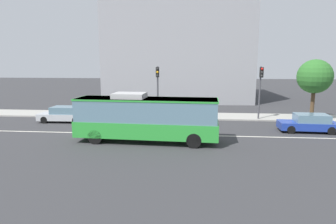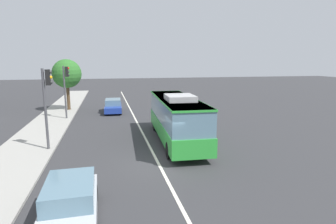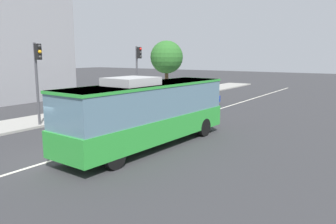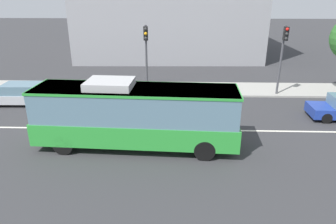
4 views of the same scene
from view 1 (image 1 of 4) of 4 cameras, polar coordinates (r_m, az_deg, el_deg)
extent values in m
plane|color=#333335|center=(23.39, -12.65, -4.17)|extent=(160.00, 160.00, 0.00)
cube|color=#9E9B93|center=(30.75, -8.21, -0.56)|extent=(80.00, 3.59, 0.14)
cube|color=silver|center=(23.39, -12.65, -4.16)|extent=(76.00, 0.16, 0.01)
cube|color=green|center=(20.34, -4.26, -3.23)|extent=(10.11, 2.99, 1.10)
cube|color=slate|center=(20.08, -4.31, 0.49)|extent=(9.91, 2.91, 1.58)
cube|color=green|center=(19.97, -4.34, 2.55)|extent=(10.01, 2.96, 0.12)
cube|color=#B2B2B2|center=(20.24, -7.67, 3.27)|extent=(2.29, 1.91, 0.36)
cylinder|color=black|center=(21.08, 5.49, -4.11)|extent=(1.01, 0.35, 1.00)
cylinder|color=black|center=(18.96, 5.18, -5.70)|extent=(1.01, 0.35, 1.00)
cylinder|color=black|center=(22.42, -12.18, -3.44)|extent=(1.01, 0.35, 1.00)
cylinder|color=black|center=(20.43, -14.30, -4.82)|extent=(1.01, 0.35, 1.00)
cube|color=#1E3899|center=(25.83, 26.07, -2.43)|extent=(4.56, 1.97, 0.60)
cube|color=slate|center=(25.80, 26.70, -1.09)|extent=(2.58, 1.75, 0.64)
cylinder|color=black|center=(24.68, 23.31, -3.25)|extent=(0.65, 0.24, 0.64)
cylinder|color=black|center=(26.19, 22.37, -2.47)|extent=(0.65, 0.24, 0.64)
cylinder|color=black|center=(25.67, 29.77, -3.27)|extent=(0.65, 0.24, 0.64)
cylinder|color=black|center=(27.12, 28.51, -2.52)|extent=(0.65, 0.24, 0.64)
cube|color=#B7BABF|center=(28.89, -20.11, -0.82)|extent=(4.54, 1.90, 0.60)
cube|color=slate|center=(28.69, -19.73, 0.39)|extent=(2.56, 1.71, 0.64)
cylinder|color=black|center=(28.87, -23.45, -1.45)|extent=(0.64, 0.23, 0.64)
cylinder|color=black|center=(30.27, -22.07, -0.87)|extent=(0.64, 0.23, 0.64)
cylinder|color=black|center=(27.62, -17.91, -1.59)|extent=(0.64, 0.23, 0.64)
cylinder|color=black|center=(29.09, -16.75, -0.98)|extent=(0.64, 0.23, 0.64)
cylinder|color=#47474C|center=(29.02, 17.79, 3.50)|extent=(0.16, 0.16, 5.20)
cube|color=black|center=(28.61, 18.14, 7.52)|extent=(0.33, 0.29, 0.96)
sphere|color=red|center=(28.46, 18.26, 8.15)|extent=(0.22, 0.22, 0.22)
sphere|color=#2D2D2D|center=(28.47, 18.22, 7.51)|extent=(0.22, 0.22, 0.22)
sphere|color=#2D2D2D|center=(28.48, 18.19, 6.86)|extent=(0.22, 0.22, 0.22)
cylinder|color=#47474C|center=(28.38, -2.06, 3.83)|extent=(0.16, 0.16, 5.20)
cube|color=black|center=(27.96, -2.11, 7.95)|extent=(0.34, 0.31, 0.96)
sphere|color=#2D2D2D|center=(27.80, -2.13, 8.60)|extent=(0.22, 0.22, 0.22)
sphere|color=#F9A514|center=(27.81, -2.12, 7.94)|extent=(0.22, 0.22, 0.22)
sphere|color=#2D2D2D|center=(27.82, -2.12, 7.28)|extent=(0.22, 0.22, 0.22)
cylinder|color=#4C3823|center=(31.04, 26.83, 1.29)|extent=(0.36, 0.36, 3.04)
sphere|color=#2D6B28|center=(30.80, 27.22, 6.33)|extent=(3.24, 3.24, 3.24)
cube|color=#939399|center=(45.76, 2.16, 11.37)|extent=(21.03, 16.47, 13.60)
cube|color=slate|center=(46.77, 14.92, 5.26)|extent=(0.51, 14.27, 1.50)
cube|color=slate|center=(46.64, 15.11, 9.43)|extent=(0.51, 14.27, 1.50)
cube|color=slate|center=(46.76, 15.30, 13.59)|extent=(0.51, 14.27, 1.50)
cube|color=slate|center=(47.13, 15.50, 17.71)|extent=(0.51, 14.27, 1.50)
camera|label=2|loc=(32.48, -36.90, 7.95)|focal=29.39mm
camera|label=3|loc=(18.73, -52.75, 2.54)|focal=35.21mm
camera|label=4|loc=(5.99, -8.04, 27.35)|focal=32.79mm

